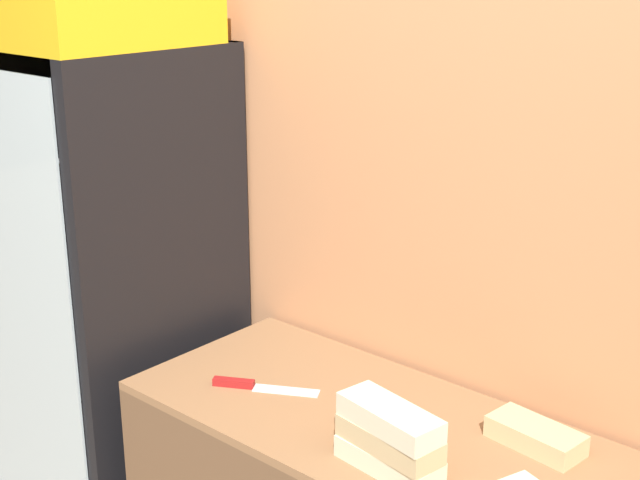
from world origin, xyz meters
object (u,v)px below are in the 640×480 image
Objects in this scene: sandwich_flat_left at (536,436)px; sandwich_stack_top at (390,418)px; sandwich_stack_middle at (389,439)px; chefs_knife at (251,385)px; beverage_cooler at (120,258)px; sandwich_stack_bottom at (389,459)px.

sandwich_stack_top is at bearing -122.97° from sandwich_flat_left.
sandwich_stack_middle reaches higher than sandwich_flat_left.
sandwich_stack_middle is at bearing -7.91° from chefs_knife.
sandwich_flat_left is at bearing 57.03° from sandwich_stack_top.
chefs_knife is (-0.77, -0.26, -0.02)m from sandwich_flat_left.
sandwich_stack_top reaches higher than sandwich_stack_middle.
sandwich_flat_left is at bearing 18.31° from chefs_knife.
beverage_cooler is 6.88× the size of sandwich_stack_top.
chefs_knife is at bearing 172.09° from sandwich_stack_middle.
chefs_knife is (-0.56, 0.08, -0.08)m from sandwich_stack_middle.
chefs_knife is at bearing -8.70° from beverage_cooler.
sandwich_stack_bottom reaches higher than chefs_knife.
sandwich_stack_middle is at bearing -122.97° from sandwich_flat_left.
sandwich_stack_bottom is at bearing 0.00° from sandwich_stack_middle.
sandwich_stack_middle is 0.06m from sandwich_stack_top.
beverage_cooler reaches higher than sandwich_stack_middle.
sandwich_stack_top reaches higher than chefs_knife.
beverage_cooler is 1.33m from sandwich_stack_middle.
beverage_cooler is at bearing 171.64° from sandwich_stack_top.
sandwich_stack_middle is at bearing -8.36° from beverage_cooler.
sandwich_stack_bottom is 0.06m from sandwich_stack_middle.
sandwich_stack_middle is 0.57m from chefs_knife.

